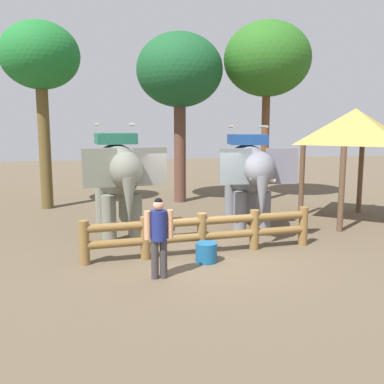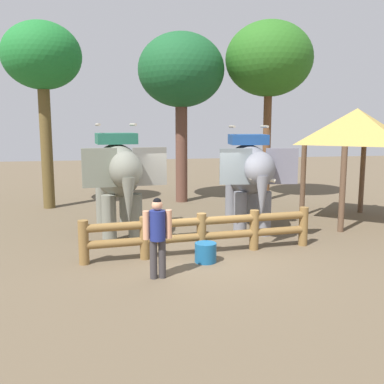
% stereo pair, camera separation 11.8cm
% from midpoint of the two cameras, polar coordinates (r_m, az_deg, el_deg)
% --- Properties ---
extents(ground_plane, '(60.00, 60.00, 0.00)m').
position_cam_midpoint_polar(ground_plane, '(10.96, 1.73, -8.37)').
color(ground_plane, brown).
extents(log_fence, '(5.98, 0.74, 1.05)m').
position_cam_midpoint_polar(log_fence, '(10.94, 1.56, -5.13)').
color(log_fence, brown).
rests_on(log_fence, ground).
extents(elephant_near_left, '(2.18, 3.86, 3.28)m').
position_cam_midpoint_polar(elephant_near_left, '(12.71, -9.43, 2.42)').
color(elephant_near_left, slate).
rests_on(elephant_near_left, ground).
extents(elephant_center, '(2.13, 3.80, 3.22)m').
position_cam_midpoint_polar(elephant_center, '(13.31, 7.75, 2.60)').
color(elephant_center, slate).
rests_on(elephant_center, ground).
extents(tourist_woman_in_black, '(0.62, 0.35, 1.74)m').
position_cam_midpoint_polar(tourist_woman_in_black, '(9.18, -4.19, -5.29)').
color(tourist_woman_in_black, '#393538').
rests_on(tourist_woman_in_black, ground).
extents(thatched_shelter, '(3.43, 3.43, 3.76)m').
position_cam_midpoint_polar(thatched_shelter, '(15.38, 21.02, 7.88)').
color(thatched_shelter, brown).
rests_on(thatched_shelter, ground).
extents(tree_far_left, '(3.51, 3.51, 6.91)m').
position_cam_midpoint_polar(tree_far_left, '(18.25, -1.24, 15.46)').
color(tree_far_left, brown).
rests_on(tree_far_left, ground).
extents(tree_back_center, '(3.60, 3.60, 7.45)m').
position_cam_midpoint_polar(tree_back_center, '(19.00, 10.26, 16.70)').
color(tree_back_center, brown).
rests_on(tree_back_center, ground).
extents(tree_far_right, '(2.93, 2.93, 7.02)m').
position_cam_midpoint_polar(tree_far_right, '(17.78, -18.94, 16.15)').
color(tree_far_right, brown).
rests_on(tree_far_right, ground).
extents(feed_bucket, '(0.52, 0.52, 0.47)m').
position_cam_midpoint_polar(feed_bucket, '(10.42, 2.13, -7.95)').
color(feed_bucket, '#19598C').
rests_on(feed_bucket, ground).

